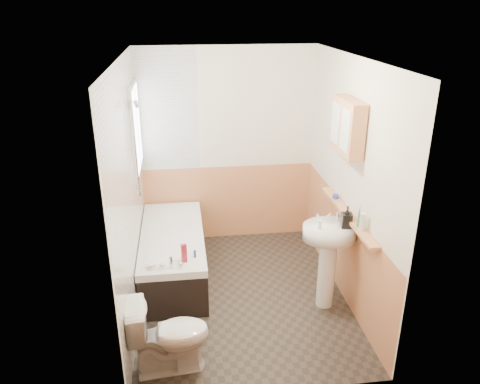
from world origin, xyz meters
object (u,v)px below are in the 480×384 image
object	(u,v)px
toilet	(169,335)
sink	(328,249)
medicine_cabinet	(347,126)
pine_shelf	(348,215)
bathtub	(173,253)

from	to	relation	value
toilet	sink	size ratio (longest dim) A/B	0.67
toilet	medicine_cabinet	world-z (taller)	medicine_cabinet
toilet	sink	distance (m)	1.78
sink	medicine_cabinet	bearing A→B (deg)	66.95
medicine_cabinet	pine_shelf	bearing A→B (deg)	-79.67
bathtub	pine_shelf	distance (m)	2.04
bathtub	sink	size ratio (longest dim) A/B	1.64
medicine_cabinet	bathtub	bearing A→B (deg)	162.28
bathtub	sink	bearing A→B (deg)	-26.70
sink	medicine_cabinet	world-z (taller)	medicine_cabinet
medicine_cabinet	toilet	bearing A→B (deg)	-151.81
toilet	medicine_cabinet	distance (m)	2.52
bathtub	pine_shelf	bearing A→B (deg)	-21.85
pine_shelf	medicine_cabinet	distance (m)	0.88
toilet	bathtub	bearing A→B (deg)	-6.10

